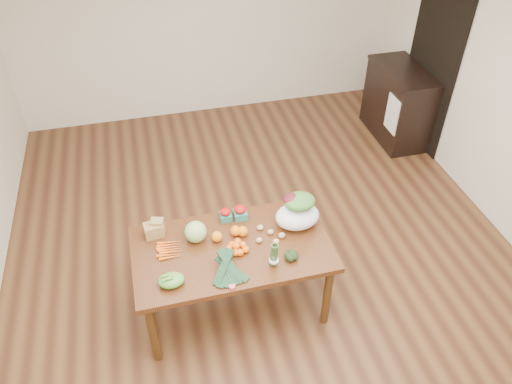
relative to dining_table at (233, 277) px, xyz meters
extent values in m
plane|color=brown|center=(0.41, 0.48, -0.38)|extent=(6.00, 6.00, 0.00)
cube|color=white|center=(0.41, 3.48, 0.98)|extent=(5.00, 0.02, 2.70)
cube|color=#4E2E12|center=(0.00, 0.00, 0.00)|extent=(1.61, 0.90, 0.75)
cube|color=black|center=(2.89, 2.08, 0.68)|extent=(0.02, 1.00, 2.10)
cube|color=black|center=(2.63, 2.22, 0.10)|extent=(0.52, 1.02, 0.94)
cube|color=white|center=(2.37, 1.88, 0.18)|extent=(0.02, 0.28, 0.45)
sphere|color=#96BE6D|center=(-0.27, 0.15, 0.47)|extent=(0.18, 0.18, 0.18)
sphere|color=orange|center=(-0.10, 0.10, 0.42)|extent=(0.09, 0.09, 0.09)
sphere|color=orange|center=(0.06, 0.13, 0.42)|extent=(0.09, 0.09, 0.09)
sphere|color=orange|center=(0.12, 0.11, 0.42)|extent=(0.09, 0.09, 0.09)
ellipsoid|color=#58A036|center=(-0.52, -0.27, 0.42)|extent=(0.20, 0.15, 0.09)
ellipsoid|color=tan|center=(0.23, 0.00, 0.40)|extent=(0.05, 0.05, 0.04)
ellipsoid|color=#D0C078|center=(0.36, -0.05, 0.40)|extent=(0.06, 0.05, 0.05)
ellipsoid|color=tan|center=(0.34, 0.07, 0.40)|extent=(0.05, 0.05, 0.05)
ellipsoid|color=tan|center=(0.27, 0.14, 0.40)|extent=(0.06, 0.05, 0.05)
ellipsoid|color=tan|center=(0.42, 0.01, 0.40)|extent=(0.06, 0.05, 0.05)
ellipsoid|color=black|center=(0.41, -0.25, 0.41)|extent=(0.09, 0.12, 0.07)
ellipsoid|color=black|center=(0.44, -0.23, 0.41)|extent=(0.11, 0.13, 0.08)
camera|label=1|loc=(-0.50, -2.78, 3.31)|focal=35.00mm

